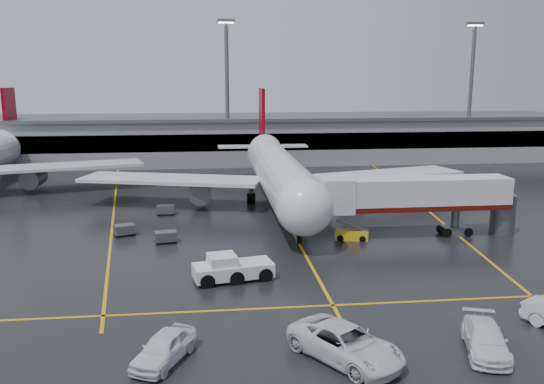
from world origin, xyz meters
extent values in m
plane|color=black|center=(0.00, 0.00, 0.00)|extent=(220.00, 220.00, 0.00)
cube|color=gold|center=(0.00, 0.00, 0.01)|extent=(0.25, 90.00, 0.02)
cube|color=gold|center=(0.00, -22.00, 0.01)|extent=(60.00, 0.25, 0.02)
cube|color=gold|center=(-20.00, 10.00, 0.01)|extent=(9.99, 69.35, 0.02)
cube|color=gold|center=(18.00, 10.00, 0.01)|extent=(7.57, 69.64, 0.02)
cube|color=gray|center=(0.00, 48.00, 4.00)|extent=(120.00, 18.00, 8.00)
cube|color=black|center=(0.00, 39.20, 4.50)|extent=(120.00, 0.40, 3.00)
cube|color=#595B60|center=(0.00, 48.00, 8.30)|extent=(122.00, 19.00, 0.60)
cylinder|color=#595B60|center=(-5.00, 42.00, 12.50)|extent=(0.70, 0.70, 25.00)
cube|color=#595B60|center=(-5.00, 42.00, 25.20)|extent=(3.00, 1.20, 0.50)
cube|color=#FFE5B2|center=(-5.00, 42.00, 24.90)|extent=(2.60, 0.90, 0.20)
cylinder|color=#595B60|center=(40.00, 42.00, 12.50)|extent=(0.70, 0.70, 25.00)
cube|color=#595B60|center=(40.00, 42.00, 25.20)|extent=(3.00, 1.20, 0.50)
cube|color=#FFE5B2|center=(40.00, 42.00, 24.90)|extent=(2.60, 0.90, 0.20)
cylinder|color=silver|center=(0.00, 8.00, 4.20)|extent=(5.20, 36.00, 5.20)
sphere|color=silver|center=(0.00, -10.00, 4.20)|extent=(5.20, 5.20, 5.20)
cone|color=silver|center=(0.00, 29.00, 4.80)|extent=(4.94, 8.00, 4.94)
cube|color=maroon|center=(0.00, 30.00, 9.70)|extent=(0.50, 5.50, 8.50)
cube|color=silver|center=(0.00, 29.00, 5.00)|extent=(14.00, 3.00, 0.25)
cube|color=silver|center=(-13.00, 10.00, 3.40)|extent=(22.80, 11.83, 0.40)
cube|color=silver|center=(13.00, 10.00, 3.40)|extent=(22.80, 11.83, 0.40)
cylinder|color=#595B60|center=(-9.50, 9.00, 2.00)|extent=(2.60, 4.50, 2.60)
cylinder|color=#595B60|center=(9.50, 9.00, 2.00)|extent=(2.60, 4.50, 2.60)
cylinder|color=#595B60|center=(0.00, -7.00, 1.00)|extent=(0.56, 0.56, 2.00)
cylinder|color=#595B60|center=(-3.20, 11.00, 1.00)|extent=(0.56, 0.56, 2.00)
cylinder|color=#595B60|center=(3.20, 11.00, 1.00)|extent=(0.56, 0.56, 2.00)
cylinder|color=black|center=(0.00, -7.00, 0.45)|extent=(0.40, 1.10, 1.10)
cylinder|color=black|center=(-3.20, 11.00, 0.55)|extent=(1.00, 1.40, 1.40)
cylinder|color=black|center=(3.20, 11.00, 0.55)|extent=(1.00, 1.40, 1.40)
cone|color=silver|center=(-42.00, 41.00, 4.80)|extent=(4.94, 8.00, 4.94)
cube|color=maroon|center=(-42.00, 42.00, 9.70)|extent=(0.50, 5.50, 8.50)
cube|color=silver|center=(-42.00, 41.00, 5.00)|extent=(14.00, 3.00, 0.25)
cube|color=silver|center=(-29.00, 22.00, 3.40)|extent=(22.80, 11.83, 0.40)
cylinder|color=#595B60|center=(-32.50, 21.00, 2.00)|extent=(2.60, 4.50, 2.60)
cube|color=silver|center=(12.00, -6.00, 4.40)|extent=(18.00, 3.20, 3.00)
cube|color=#4A0D07|center=(12.00, -6.00, 3.10)|extent=(18.00, 3.30, 0.50)
cube|color=silver|center=(3.80, -6.00, 4.40)|extent=(3.00, 3.40, 3.30)
cylinder|color=#595B60|center=(16.00, -6.00, 1.50)|extent=(0.80, 0.80, 3.00)
cube|color=#595B60|center=(16.00, -6.00, 0.45)|extent=(2.60, 1.60, 0.90)
cylinder|color=#595B60|center=(21.00, -6.00, 2.00)|extent=(2.40, 2.40, 4.00)
cylinder|color=black|center=(14.90, -6.00, 0.45)|extent=(0.90, 1.80, 0.90)
cylinder|color=black|center=(17.10, -6.00, 0.45)|extent=(0.90, 1.80, 0.90)
cube|color=silver|center=(-6.64, -16.17, 0.79)|extent=(6.48, 3.60, 1.05)
cube|color=silver|center=(-7.49, -16.34, 1.66)|extent=(2.47, 2.47, 0.87)
cube|color=black|center=(-7.49, -16.34, 1.66)|extent=(2.22, 2.22, 0.79)
cylinder|color=black|center=(-8.86, -16.61, 0.48)|extent=(1.63, 2.79, 1.14)
cylinder|color=black|center=(-6.64, -16.17, 0.48)|extent=(1.63, 2.79, 1.14)
cylinder|color=black|center=(-4.41, -15.72, 0.48)|extent=(1.63, 2.79, 1.14)
cube|color=gold|center=(5.32, -6.43, 0.49)|extent=(3.43, 2.12, 0.97)
cube|color=#595B60|center=(5.32, -6.43, 1.42)|extent=(3.17, 1.58, 1.11)
cylinder|color=black|center=(4.29, -6.15, 0.27)|extent=(1.00, 1.62, 0.62)
cylinder|color=black|center=(6.34, -6.71, 0.27)|extent=(1.00, 1.62, 0.62)
imported|color=silver|center=(-0.97, -29.46, 0.97)|extent=(6.62, 7.53, 1.93)
imported|color=white|center=(7.19, -29.47, 0.79)|extent=(3.74, 5.86, 1.58)
imported|color=white|center=(-11.00, -28.57, 0.84)|extent=(3.90, 5.27, 1.67)
cube|color=#595B60|center=(-12.61, -5.52, 0.65)|extent=(2.21, 1.65, 0.90)
cylinder|color=black|center=(-13.30, -6.16, 0.18)|extent=(0.40, 0.20, 0.40)
cylinder|color=black|center=(-11.73, -5.86, 0.18)|extent=(0.40, 0.20, 0.40)
cylinder|color=black|center=(-13.49, -5.17, 0.18)|extent=(0.40, 0.20, 0.40)
cylinder|color=black|center=(-11.92, -4.88, 0.18)|extent=(0.40, 0.20, 0.40)
cube|color=#595B60|center=(-16.92, -2.51, 0.65)|extent=(2.33, 1.92, 0.90)
cylinder|color=black|center=(-17.50, -3.26, 0.18)|extent=(0.40, 0.20, 0.40)
cylinder|color=black|center=(-16.00, -2.70, 0.18)|extent=(0.40, 0.20, 0.40)
cylinder|color=black|center=(-17.84, -2.32, 0.18)|extent=(0.40, 0.20, 0.40)
cylinder|color=black|center=(-16.35, -1.76, 0.18)|extent=(0.40, 0.20, 0.40)
cube|color=#595B60|center=(-13.45, 5.80, 0.65)|extent=(2.02, 1.34, 0.90)
cylinder|color=black|center=(-14.24, 5.28, 0.18)|extent=(0.40, 0.20, 0.40)
cylinder|color=black|center=(-12.64, 5.31, 0.18)|extent=(0.40, 0.20, 0.40)
cylinder|color=black|center=(-14.26, 6.28, 0.18)|extent=(0.40, 0.20, 0.40)
cylinder|color=black|center=(-12.66, 6.31, 0.18)|extent=(0.40, 0.20, 0.40)
camera|label=1|loc=(-8.22, -57.18, 15.37)|focal=36.51mm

